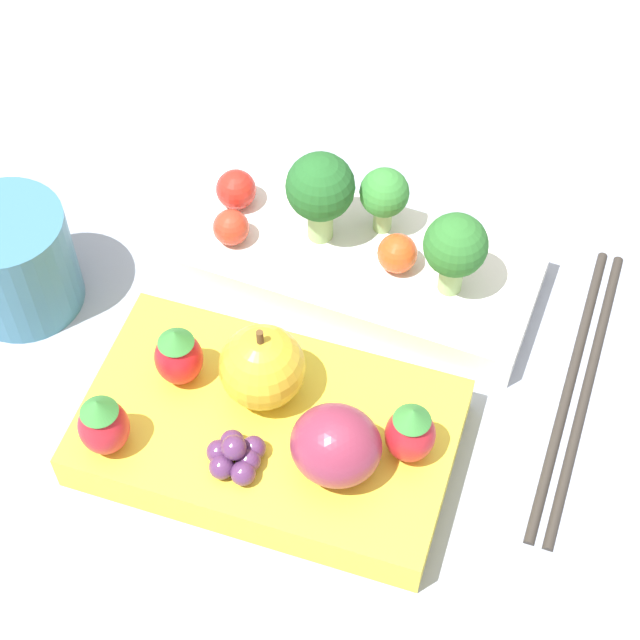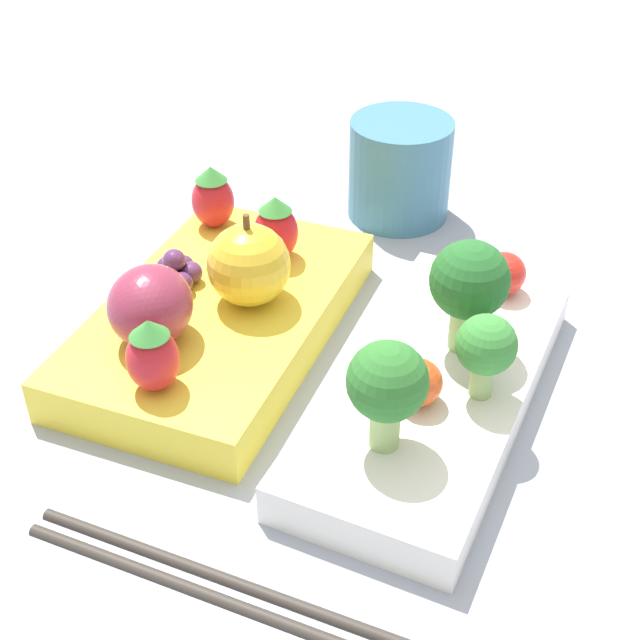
% 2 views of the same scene
% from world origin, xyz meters
% --- Properties ---
extents(ground_plane, '(4.00, 4.00, 0.00)m').
position_xyz_m(ground_plane, '(0.00, 0.00, 0.00)').
color(ground_plane, '#939EB2').
extents(bento_box_savoury, '(0.22, 0.11, 0.02)m').
position_xyz_m(bento_box_savoury, '(0.01, 0.06, 0.01)').
color(bento_box_savoury, white).
rests_on(bento_box_savoury, ground_plane).
extents(bento_box_fruit, '(0.20, 0.12, 0.03)m').
position_xyz_m(bento_box_fruit, '(0.00, -0.07, 0.01)').
color(bento_box_fruit, yellow).
rests_on(bento_box_fruit, ground_plane).
extents(broccoli_floret_0, '(0.03, 0.03, 0.05)m').
position_xyz_m(broccoli_floret_0, '(0.02, 0.08, 0.05)').
color(broccoli_floret_0, '#93B770').
rests_on(broccoli_floret_0, bento_box_savoury).
extents(broccoli_floret_1, '(0.04, 0.04, 0.06)m').
position_xyz_m(broccoli_floret_1, '(-0.01, 0.07, 0.06)').
color(broccoli_floret_1, '#93B770').
rests_on(broccoli_floret_1, bento_box_savoury).
extents(broccoli_floret_2, '(0.04, 0.04, 0.06)m').
position_xyz_m(broccoli_floret_2, '(0.07, 0.05, 0.06)').
color(broccoli_floret_2, '#93B770').
rests_on(broccoli_floret_2, bento_box_savoury).
extents(cherry_tomato_0, '(0.03, 0.03, 0.03)m').
position_xyz_m(cherry_tomato_0, '(-0.07, 0.07, 0.04)').
color(cherry_tomato_0, red).
rests_on(cherry_tomato_0, bento_box_savoury).
extents(cherry_tomato_1, '(0.02, 0.02, 0.02)m').
position_xyz_m(cherry_tomato_1, '(0.04, 0.06, 0.03)').
color(cherry_tomato_1, '#DB4C1E').
rests_on(cherry_tomato_1, bento_box_savoury).
extents(cherry_tomato_2, '(0.02, 0.02, 0.02)m').
position_xyz_m(cherry_tomato_2, '(-0.07, 0.05, 0.03)').
color(cherry_tomato_2, red).
rests_on(cherry_tomato_2, bento_box_savoury).
extents(apple, '(0.05, 0.05, 0.05)m').
position_xyz_m(apple, '(-0.01, -0.05, 0.05)').
color(apple, gold).
rests_on(apple, bento_box_fruit).
extents(strawberry_0, '(0.03, 0.03, 0.04)m').
position_xyz_m(strawberry_0, '(-0.08, -0.11, 0.05)').
color(strawberry_0, red).
rests_on(strawberry_0, bento_box_fruit).
extents(strawberry_1, '(0.03, 0.03, 0.04)m').
position_xyz_m(strawberry_1, '(-0.06, -0.06, 0.05)').
color(strawberry_1, red).
rests_on(strawberry_1, bento_box_fruit).
extents(strawberry_2, '(0.03, 0.03, 0.04)m').
position_xyz_m(strawberry_2, '(0.08, -0.07, 0.05)').
color(strawberry_2, red).
rests_on(strawberry_2, bento_box_fruit).
extents(plum, '(0.05, 0.04, 0.04)m').
position_xyz_m(plum, '(0.04, -0.09, 0.05)').
color(plum, '#892D47').
rests_on(plum, bento_box_fruit).
extents(grape_cluster, '(0.03, 0.03, 0.02)m').
position_xyz_m(grape_cluster, '(-0.01, -0.10, 0.03)').
color(grape_cluster, '#562D5B').
rests_on(grape_cluster, bento_box_fruit).
extents(drinking_cup, '(0.07, 0.07, 0.07)m').
position_xyz_m(drinking_cup, '(-0.18, -0.02, 0.03)').
color(drinking_cup, teal).
rests_on(drinking_cup, ground_plane).
extents(chopsticks_pair, '(0.02, 0.21, 0.01)m').
position_xyz_m(chopsticks_pair, '(0.16, 0.02, 0.00)').
color(chopsticks_pair, '#332D28').
rests_on(chopsticks_pair, ground_plane).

